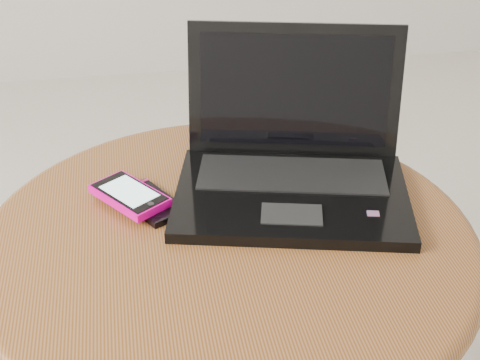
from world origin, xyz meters
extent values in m
cylinder|color=#62350F|center=(-0.03, 0.10, 0.52)|extent=(0.65, 0.65, 0.03)
torus|color=#62350F|center=(-0.03, 0.10, 0.52)|extent=(0.68, 0.68, 0.03)
cube|color=black|center=(0.07, 0.15, 0.55)|extent=(0.37, 0.30, 0.02)
cube|color=black|center=(0.08, 0.20, 0.56)|extent=(0.29, 0.16, 0.00)
cube|color=black|center=(0.05, 0.09, 0.56)|extent=(0.09, 0.07, 0.00)
cube|color=red|center=(0.16, 0.08, 0.55)|extent=(0.02, 0.02, 0.00)
cube|color=black|center=(0.10, 0.28, 0.65)|extent=(0.32, 0.11, 0.20)
cube|color=black|center=(0.10, 0.27, 0.65)|extent=(0.28, 0.09, 0.17)
cube|color=black|center=(-0.13, 0.18, 0.54)|extent=(0.10, 0.12, 0.01)
cube|color=#AE1D5F|center=(-0.16, 0.22, 0.55)|extent=(0.05, 0.03, 0.00)
cube|color=#EE0391|center=(-0.16, 0.18, 0.55)|extent=(0.12, 0.13, 0.01)
cube|color=black|center=(-0.16, 0.18, 0.56)|extent=(0.11, 0.12, 0.00)
cube|color=silver|center=(-0.16, 0.18, 0.56)|extent=(0.08, 0.09, 0.00)
cylinder|color=black|center=(-0.13, 0.14, 0.56)|extent=(0.01, 0.01, 0.00)
camera|label=1|loc=(-0.15, -0.67, 1.08)|focal=52.24mm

